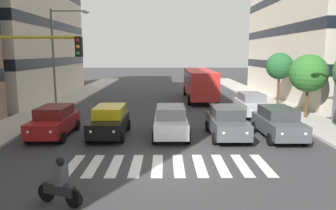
% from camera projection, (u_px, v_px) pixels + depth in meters
% --- Properties ---
extents(ground_plane, '(180.00, 180.00, 0.00)m').
position_uv_depth(ground_plane, '(168.00, 165.00, 13.55)').
color(ground_plane, '#38383A').
extents(building_right_block_0, '(8.49, 20.13, 18.88)m').
position_uv_depth(building_right_block_0, '(15.00, 7.00, 33.05)').
color(building_right_block_0, beige).
rests_on(building_right_block_0, ground_plane).
extents(crosswalk_markings, '(8.55, 2.80, 0.01)m').
position_uv_depth(crosswalk_markings, '(168.00, 165.00, 13.55)').
color(crosswalk_markings, silver).
rests_on(crosswalk_markings, ground_plane).
extents(car_0, '(2.02, 4.44, 1.72)m').
position_uv_depth(car_0, '(278.00, 122.00, 17.79)').
color(car_0, '#474C51').
rests_on(car_0, ground_plane).
extents(car_1, '(2.02, 4.44, 1.72)m').
position_uv_depth(car_1, '(227.00, 122.00, 17.95)').
color(car_1, '#474C51').
rests_on(car_1, ground_plane).
extents(car_2, '(2.02, 4.44, 1.72)m').
position_uv_depth(car_2, '(171.00, 121.00, 18.12)').
color(car_2, silver).
rests_on(car_2, ground_plane).
extents(car_3, '(2.02, 4.44, 1.72)m').
position_uv_depth(car_3, '(110.00, 121.00, 18.23)').
color(car_3, black).
rests_on(car_3, ground_plane).
extents(car_4, '(2.02, 4.44, 1.72)m').
position_uv_depth(car_4, '(54.00, 121.00, 18.17)').
color(car_4, maroon).
rests_on(car_4, ground_plane).
extents(car_row2_0, '(2.02, 4.44, 1.72)m').
position_uv_depth(car_row2_0, '(252.00, 104.00, 24.14)').
color(car_row2_0, '#B2B7BC').
rests_on(car_row2_0, ground_plane).
extents(bus_behind_traffic, '(2.78, 10.50, 3.00)m').
position_uv_depth(bus_behind_traffic, '(199.00, 81.00, 32.46)').
color(bus_behind_traffic, red).
rests_on(bus_behind_traffic, ground_plane).
extents(motorcycle_with_rider, '(1.60, 0.78, 1.57)m').
position_uv_depth(motorcycle_with_rider, '(60.00, 185.00, 9.94)').
color(motorcycle_with_rider, black).
rests_on(motorcycle_with_rider, ground_plane).
extents(street_lamp_right, '(3.08, 0.28, 7.93)m').
position_uv_depth(street_lamp_right, '(59.00, 50.00, 25.14)').
color(street_lamp_right, '#4C6B56').
rests_on(street_lamp_right, sidewalk_right).
extents(street_tree_1, '(2.66, 2.66, 4.48)m').
position_uv_depth(street_tree_1, '(309.00, 73.00, 22.45)').
color(street_tree_1, '#513823').
rests_on(street_tree_1, sidewalk_left).
extents(street_tree_2, '(2.33, 2.33, 4.59)m').
position_uv_depth(street_tree_2, '(280.00, 66.00, 27.90)').
color(street_tree_2, '#513823').
rests_on(street_tree_2, sidewalk_left).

